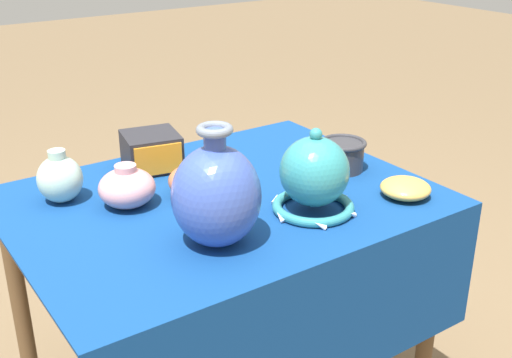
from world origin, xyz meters
name	(u,v)px	position (x,y,z in m)	size (l,w,h in m)	color
display_table	(226,230)	(0.00, -0.02, 0.62)	(0.98, 0.76, 0.70)	brown
vase_tall_bulbous	(216,195)	(-0.12, -0.19, 0.81)	(0.18, 0.18, 0.26)	#3851A8
vase_dome_bell	(314,177)	(0.14, -0.19, 0.79)	(0.20, 0.19, 0.20)	teal
mosaic_tile_box	(152,151)	(-0.05, 0.26, 0.75)	(0.16, 0.17, 0.09)	#232328
jar_round_celadon	(60,178)	(-0.32, 0.19, 0.76)	(0.11, 0.11, 0.13)	#A8CCB7
bowl_shallow_terracotta	(192,181)	(-0.05, 0.04, 0.74)	(0.12, 0.12, 0.07)	#BC6642
bowl_shallow_ochre	(405,188)	(0.37, -0.25, 0.73)	(0.12, 0.12, 0.04)	gold
jar_round_rose	(127,187)	(-0.20, 0.08, 0.75)	(0.13, 0.13, 0.10)	#D19399
cup_wide_charcoal	(343,154)	(0.35, -0.04, 0.75)	(0.12, 0.12, 0.08)	#2D2D33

